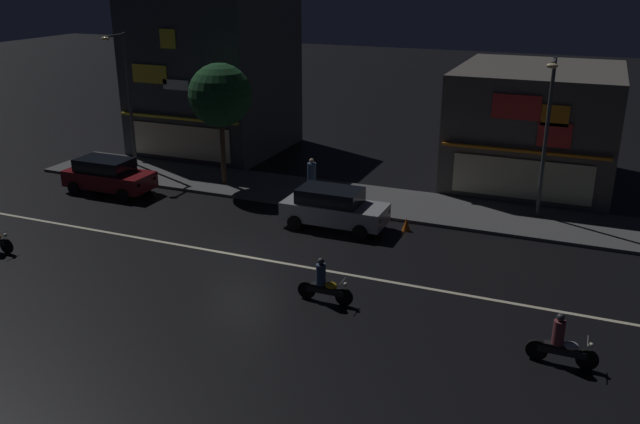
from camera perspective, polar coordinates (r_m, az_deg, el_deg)
name	(u,v)px	position (r m, az deg, el deg)	size (l,w,h in m)	color
ground_plane	(240,256)	(25.36, -6.84, -3.72)	(140.00, 140.00, 0.00)	black
lane_divider_stripe	(240,256)	(25.36, -6.84, -3.71)	(28.47, 0.16, 0.01)	beige
sidewalk_far	(319,194)	(31.84, -0.10, 1.57)	(29.97, 3.99, 0.14)	#4C4C4F
storefront_left_block	(214,73)	(39.94, -9.00, 11.64)	(7.69, 7.90, 8.98)	#383A3F
storefront_center_block	(535,125)	(35.12, 17.86, 7.05)	(7.63, 8.92, 5.68)	#56514C
streetlamp_west	(126,89)	(36.66, -16.20, 10.01)	(0.44, 1.64, 6.97)	#47494C
streetlamp_mid	(547,125)	(29.07, 18.78, 7.01)	(0.44, 1.64, 6.72)	#47494C
pedestrian_on_sidewalk	(312,179)	(30.88, -0.71, 2.79)	(0.40, 0.40, 1.87)	#334766
street_tree	(220,95)	(32.49, -8.51, 9.80)	(3.01, 3.01, 5.89)	#473323
parked_car_near_kerb	(333,207)	(27.63, 1.15, 0.40)	(4.30, 1.98, 1.67)	#9EA0A5
parked_car_trailing	(108,175)	(33.56, -17.61, 3.02)	(4.30, 1.98, 1.67)	maroon
motorcycle_lead	(324,284)	(21.59, 0.31, -6.14)	(1.90, 0.60, 1.52)	black
motorcycle_opposite_lane	(561,343)	(19.53, 19.86, -10.49)	(1.90, 0.60, 1.52)	black
traffic_cone	(406,224)	(27.68, 7.38, -1.05)	(0.36, 0.36, 0.55)	orange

